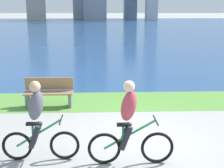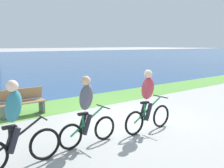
# 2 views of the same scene
# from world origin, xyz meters

# --- Properties ---
(ground_plane) EXTENTS (300.00, 300.00, 0.00)m
(ground_plane) POSITION_xyz_m (0.00, 0.00, 0.00)
(ground_plane) COLOR #9E9E99
(grass_strip_bayside) EXTENTS (120.00, 2.13, 0.01)m
(grass_strip_bayside) POSITION_xyz_m (0.00, 2.94, 0.00)
(grass_strip_bayside) COLOR #59933D
(grass_strip_bayside) RESTS_ON ground
(cyclist_lead) EXTENTS (1.70, 0.52, 1.69)m
(cyclist_lead) POSITION_xyz_m (-0.31, -1.17, 0.84)
(cyclist_lead) COLOR black
(cyclist_lead) RESTS_ON ground
(cyclist_trailing) EXTENTS (1.56, 0.52, 1.65)m
(cyclist_trailing) POSITION_xyz_m (-2.11, -0.95, 0.83)
(cyclist_trailing) COLOR black
(cyclist_trailing) RESTS_ON ground
(cyclist_distant_rear) EXTENTS (1.72, 0.52, 1.71)m
(cyclist_distant_rear) POSITION_xyz_m (-3.76, -1.07, 0.84)
(cyclist_distant_rear) COLOR black
(cyclist_distant_rear) RESTS_ON ground
(bench_near_path) EXTENTS (1.50, 0.47, 0.90)m
(bench_near_path) POSITION_xyz_m (-2.46, 2.50, 0.45)
(bench_near_path) COLOR olive
(bench_near_path) RESTS_ON ground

